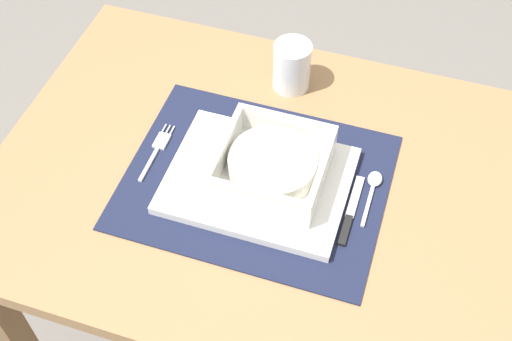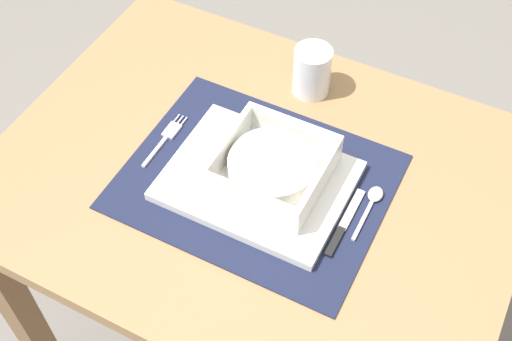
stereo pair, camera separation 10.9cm
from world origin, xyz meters
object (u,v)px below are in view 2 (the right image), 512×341
at_px(spoon, 373,200).
at_px(fork, 167,136).
at_px(dining_table, 256,212).
at_px(porridge_bowl, 272,168).
at_px(butter_knife, 343,226).
at_px(drinking_glass, 312,73).

bearing_deg(spoon, fork, -173.10).
xyz_separation_m(dining_table, fork, (-0.17, -0.00, 0.12)).
distance_m(porridge_bowl, spoon, 0.17).
bearing_deg(dining_table, porridge_bowl, -12.48).
bearing_deg(fork, porridge_bowl, -4.26).
xyz_separation_m(porridge_bowl, fork, (-0.21, 0.01, -0.04)).
bearing_deg(dining_table, spoon, 9.45).
height_order(dining_table, spoon, spoon).
relative_size(dining_table, spoon, 7.77).
distance_m(spoon, butter_knife, 0.07).
xyz_separation_m(fork, butter_knife, (0.35, -0.03, 0.00)).
bearing_deg(fork, drinking_glass, 49.67).
height_order(spoon, drinking_glass, drinking_glass).
relative_size(dining_table, fork, 6.69).
xyz_separation_m(fork, spoon, (0.37, 0.03, 0.00)).
xyz_separation_m(dining_table, porridge_bowl, (0.03, -0.01, 0.16)).
relative_size(spoon, drinking_glass, 1.21).
bearing_deg(butter_knife, spoon, 70.97).
relative_size(dining_table, drinking_glass, 9.37).
distance_m(fork, spoon, 0.37).
xyz_separation_m(dining_table, butter_knife, (0.17, -0.03, 0.12)).
height_order(butter_knife, drinking_glass, drinking_glass).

